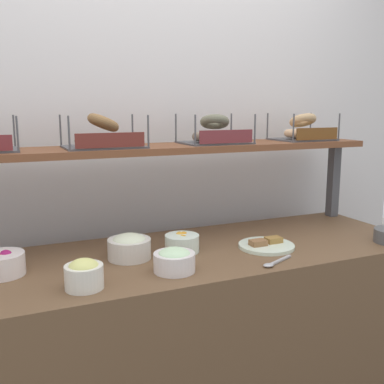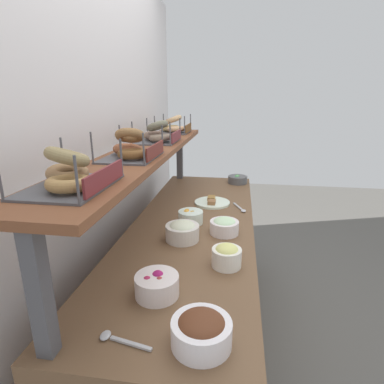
% 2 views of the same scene
% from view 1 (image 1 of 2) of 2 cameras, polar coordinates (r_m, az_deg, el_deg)
% --- Properties ---
extents(back_wall, '(3.36, 0.06, 2.40)m').
position_cam_1_polar(back_wall, '(2.37, -6.32, 4.40)').
color(back_wall, silver).
rests_on(back_wall, ground_plane).
extents(deli_counter, '(2.16, 0.70, 0.85)m').
position_cam_1_polar(deli_counter, '(2.11, -1.06, -18.62)').
color(deli_counter, brown).
rests_on(deli_counter, ground_plane).
extents(shelf_riser_right, '(0.05, 0.05, 0.40)m').
position_cam_1_polar(shelf_riser_right, '(2.65, 17.25, 1.37)').
color(shelf_riser_right, '#4C4C51').
rests_on(shelf_riser_right, deli_counter).
extents(upper_shelf, '(2.12, 0.32, 0.03)m').
position_cam_1_polar(upper_shelf, '(2.10, -4.02, 5.42)').
color(upper_shelf, brown).
rests_on(upper_shelf, shelf_riser_left).
extents(bowl_scallion_spread, '(0.16, 0.16, 0.09)m').
position_cam_1_polar(bowl_scallion_spread, '(1.71, -2.22, -8.48)').
color(bowl_scallion_spread, white).
rests_on(bowl_scallion_spread, deli_counter).
extents(bowl_beet_salad, '(0.16, 0.16, 0.09)m').
position_cam_1_polar(bowl_beet_salad, '(1.81, -22.69, -8.27)').
color(bowl_beet_salad, white).
rests_on(bowl_beet_salad, deli_counter).
extents(bowl_egg_salad, '(0.13, 0.13, 0.10)m').
position_cam_1_polar(bowl_egg_salad, '(1.60, -13.35, -9.93)').
color(bowl_egg_salad, white).
rests_on(bowl_egg_salad, deli_counter).
extents(bowl_potato_salad, '(0.17, 0.17, 0.10)m').
position_cam_1_polar(bowl_potato_salad, '(1.87, -7.84, -6.74)').
color(bowl_potato_salad, silver).
rests_on(bowl_potato_salad, deli_counter).
extents(bowl_fruit_salad, '(0.14, 0.14, 0.08)m').
position_cam_1_polar(bowl_fruit_salad, '(1.94, -1.19, -6.35)').
color(bowl_fruit_salad, white).
rests_on(bowl_fruit_salad, deli_counter).
extents(serving_plate_white, '(0.24, 0.24, 0.04)m').
position_cam_1_polar(serving_plate_white, '(2.03, 9.27, -6.57)').
color(serving_plate_white, white).
rests_on(serving_plate_white, deli_counter).
extents(serving_spoon_by_edge, '(0.17, 0.09, 0.01)m').
position_cam_1_polar(serving_spoon_by_edge, '(1.82, 10.22, -8.70)').
color(serving_spoon_by_edge, '#B7B7BC').
rests_on(serving_spoon_by_edge, deli_counter).
extents(bagel_basket_cinnamon_raisin, '(0.34, 0.25, 0.15)m').
position_cam_1_polar(bagel_basket_cinnamon_raisin, '(2.01, -11.01, 6.76)').
color(bagel_basket_cinnamon_raisin, '#4C4C51').
rests_on(bagel_basket_cinnamon_raisin, upper_shelf).
extents(bagel_basket_poppy, '(0.32, 0.26, 0.15)m').
position_cam_1_polar(bagel_basket_poppy, '(2.20, 2.83, 7.28)').
color(bagel_basket_poppy, '#4C4C51').
rests_on(bagel_basket_poppy, upper_shelf).
extents(bagel_basket_plain, '(0.29, 0.25, 0.15)m').
position_cam_1_polar(bagel_basket_plain, '(2.48, 13.63, 7.39)').
color(bagel_basket_plain, '#4C4C51').
rests_on(bagel_basket_plain, upper_shelf).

